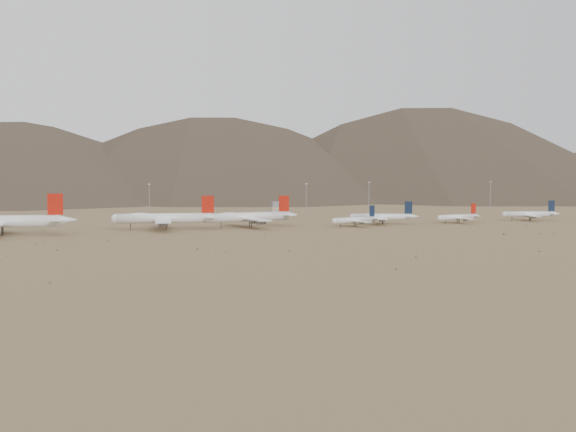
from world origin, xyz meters
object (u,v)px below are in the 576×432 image
object	(u,v)px
control_tower	(275,211)
narrowbody_a	(356,220)
widebody_east	(249,217)
narrowbody_b	(383,217)
widebody_west	(0,221)
widebody_centre	(165,218)

from	to	relation	value
control_tower	narrowbody_a	bearing A→B (deg)	-74.93
widebody_east	narrowbody_a	world-z (taller)	widebody_east
narrowbody_a	narrowbody_b	xyz separation A→B (m)	(25.00, 12.19, 0.70)
control_tower	widebody_east	bearing A→B (deg)	-116.92
narrowbody_a	control_tower	size ratio (longest dim) A/B	3.19
widebody_west	widebody_east	distance (m)	148.74
widebody_centre	widebody_east	size ratio (longest dim) A/B	1.06
widebody_centre	narrowbody_b	size ratio (longest dim) A/B	1.55
widebody_centre	narrowbody_a	bearing A→B (deg)	1.53
control_tower	narrowbody_b	bearing A→B (deg)	-58.59
narrowbody_a	control_tower	bearing A→B (deg)	86.05
widebody_west	widebody_centre	size ratio (longest dim) A/B	1.14
widebody_west	narrowbody_b	size ratio (longest dim) A/B	1.76
narrowbody_b	control_tower	bearing A→B (deg)	139.27
widebody_east	widebody_west	bearing A→B (deg)	174.14
control_tower	widebody_centre	bearing A→B (deg)	-138.95
widebody_west	widebody_east	xyz separation A→B (m)	(147.99, 14.83, -1.33)
widebody_west	narrowbody_a	distance (m)	215.00
widebody_centre	control_tower	bearing A→B (deg)	48.34
widebody_east	narrowbody_b	xyz separation A→B (m)	(91.97, -1.37, -1.80)
widebody_west	widebody_centre	xyz separation A→B (m)	(94.22, 13.47, -0.98)
widebody_centre	control_tower	size ratio (longest dim) A/B	5.78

